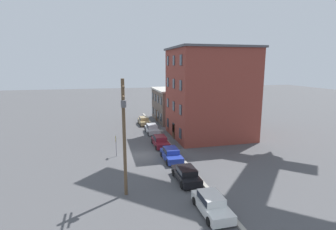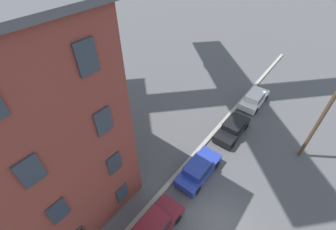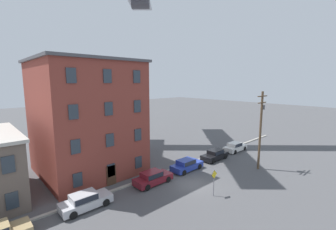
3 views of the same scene
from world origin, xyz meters
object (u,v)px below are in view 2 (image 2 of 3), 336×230
(car_black, at_px, (233,128))
(car_white, at_px, (254,98))
(utility_pole, at_px, (329,106))
(car_maroon, at_px, (153,227))
(car_blue, at_px, (198,169))

(car_black, distance_m, car_white, 5.68)
(utility_pole, bearing_deg, car_black, 102.27)
(car_maroon, xyz_separation_m, car_white, (17.20, 0.21, 0.00))
(car_black, bearing_deg, utility_pole, -77.73)
(car_blue, distance_m, car_black, 5.93)
(car_maroon, relative_size, car_blue, 1.00)
(car_black, height_order, utility_pole, utility_pole)
(car_blue, relative_size, utility_pole, 0.44)
(car_maroon, relative_size, car_black, 1.00)
(car_maroon, bearing_deg, car_blue, 1.04)
(car_maroon, distance_m, car_white, 17.20)
(car_white, bearing_deg, car_black, -178.30)
(car_maroon, relative_size, utility_pole, 0.44)
(car_maroon, distance_m, car_blue, 5.58)
(car_blue, bearing_deg, car_white, 0.53)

